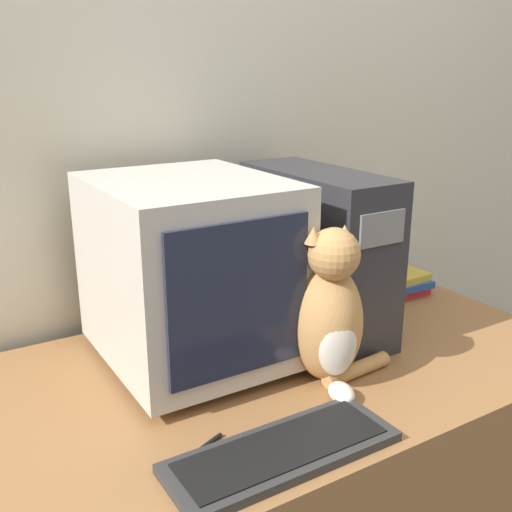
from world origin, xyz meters
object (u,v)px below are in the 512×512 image
crt_monitor (190,270)px  book_stack (398,280)px  cat (328,315)px  keyboard (282,452)px  computer_tower (316,252)px  pen (197,452)px

crt_monitor → book_stack: size_ratio=2.29×
crt_monitor → cat: size_ratio=1.30×
keyboard → cat: 0.33m
computer_tower → pen: 0.64m
crt_monitor → pen: bearing=-114.8°
computer_tower → book_stack: size_ratio=2.31×
crt_monitor → keyboard: (-0.03, -0.42, -0.21)m
keyboard → cat: cat is taller
computer_tower → keyboard: bearing=-132.5°
crt_monitor → cat: bearing=-48.3°
crt_monitor → keyboard: crt_monitor is taller
cat → pen: 0.41m
cat → pen: size_ratio=2.79×
book_stack → keyboard: bearing=-146.8°
computer_tower → pen: bearing=-146.9°
cat → book_stack: cat is taller
crt_monitor → computer_tower: size_ratio=0.99×
pen → book_stack: bearing=25.1°
crt_monitor → book_stack: 0.77m
computer_tower → pen: (-0.51, -0.33, -0.21)m
computer_tower → cat: computer_tower is taller
pen → cat: bearing=15.0°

